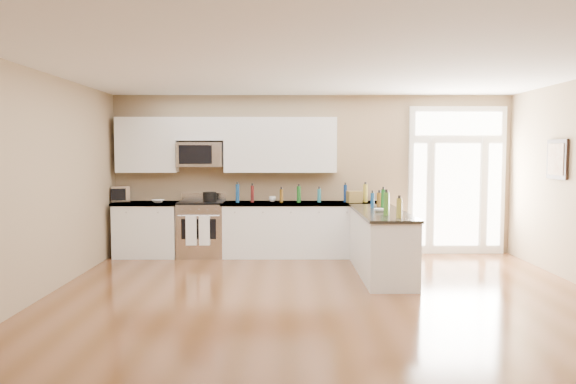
{
  "coord_description": "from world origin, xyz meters",
  "views": [
    {
      "loc": [
        -0.48,
        -5.93,
        1.82
      ],
      "look_at": [
        -0.44,
        2.0,
        1.24
      ],
      "focal_mm": 35.0,
      "sensor_mm": 36.0,
      "label": 1
    }
  ],
  "objects": [
    {
      "name": "back_cabinet_left",
      "position": [
        -2.87,
        3.69,
        0.44
      ],
      "size": [
        1.1,
        0.66,
        0.94
      ],
      "color": "white",
      "rests_on": "ground"
    },
    {
      "name": "microwave",
      "position": [
        -1.95,
        3.8,
        1.76
      ],
      "size": [
        0.78,
        0.41,
        0.42
      ],
      "color": "silver",
      "rests_on": "room_shell"
    },
    {
      "name": "peninsula_cabinet",
      "position": [
        0.93,
        2.24,
        0.43
      ],
      "size": [
        0.69,
        2.32,
        0.94
      ],
      "color": "white",
      "rests_on": "ground"
    },
    {
      "name": "cardboard_box",
      "position": [
        0.69,
        3.6,
        1.04
      ],
      "size": [
        0.27,
        0.23,
        0.2
      ],
      "primitive_type": "cube",
      "rotation": [
        0.0,
        0.0,
        0.24
      ],
      "color": "brown",
      "rests_on": "back_cabinet_right"
    },
    {
      "name": "upper_cabinet_left",
      "position": [
        -2.88,
        3.83,
        1.93
      ],
      "size": [
        1.04,
        0.33,
        0.95
      ],
      "primitive_type": "cube",
      "color": "white",
      "rests_on": "room_shell"
    },
    {
      "name": "counter_bottles",
      "position": [
        0.39,
        2.94,
        1.08
      ],
      "size": [
        2.4,
        2.38,
        0.32
      ],
      "color": "#19591E",
      "rests_on": "back_cabinet_right"
    },
    {
      "name": "upper_cabinet_right",
      "position": [
        -0.57,
        3.83,
        1.93
      ],
      "size": [
        1.94,
        0.33,
        0.95
      ],
      "primitive_type": "cube",
      "color": "white",
      "rests_on": "room_shell"
    },
    {
      "name": "cup_counter",
      "position": [
        -0.71,
        3.78,
        0.99
      ],
      "size": [
        0.15,
        0.15,
        0.09
      ],
      "primitive_type": "imported",
      "rotation": [
        0.0,
        0.0,
        0.38
      ],
      "color": "white",
      "rests_on": "back_cabinet_right"
    },
    {
      "name": "wall_art_near",
      "position": [
        3.47,
        2.2,
        1.7
      ],
      "size": [
        0.05,
        0.58,
        0.58
      ],
      "color": "black",
      "rests_on": "room_shell"
    },
    {
      "name": "toaster_oven",
      "position": [
        -3.35,
        3.8,
        1.08
      ],
      "size": [
        0.38,
        0.33,
        0.27
      ],
      "primitive_type": "cube",
      "rotation": [
        0.0,
        0.0,
        0.28
      ],
      "color": "silver",
      "rests_on": "back_cabinet_left"
    },
    {
      "name": "back_cabinet_right",
      "position": [
        -0.16,
        3.69,
        0.44
      ],
      "size": [
        2.85,
        0.66,
        0.94
      ],
      "color": "white",
      "rests_on": "ground"
    },
    {
      "name": "kitchen_range",
      "position": [
        -1.93,
        3.69,
        0.48
      ],
      "size": [
        0.78,
        0.69,
        1.08
      ],
      "color": "silver",
      "rests_on": "ground"
    },
    {
      "name": "bowl_left",
      "position": [
        -2.66,
        3.61,
        0.97
      ],
      "size": [
        0.23,
        0.23,
        0.05
      ],
      "primitive_type": "imported",
      "rotation": [
        0.0,
        0.0,
        -0.08
      ],
      "color": "white",
      "rests_on": "back_cabinet_left"
    },
    {
      "name": "bowl_peninsula",
      "position": [
        0.88,
        2.15,
        0.96
      ],
      "size": [
        0.16,
        0.16,
        0.05
      ],
      "primitive_type": "imported",
      "rotation": [
        0.0,
        0.0,
        0.03
      ],
      "color": "white",
      "rests_on": "peninsula_cabinet"
    },
    {
      "name": "room_shell",
      "position": [
        0.0,
        0.0,
        1.71
      ],
      "size": [
        8.0,
        8.0,
        8.0
      ],
      "color": "#97805F",
      "rests_on": "ground"
    },
    {
      "name": "stockpot",
      "position": [
        -1.79,
        3.69,
        1.04
      ],
      "size": [
        0.29,
        0.29,
        0.18
      ],
      "primitive_type": "cylinder",
      "rotation": [
        0.0,
        0.0,
        -0.3
      ],
      "color": "black",
      "rests_on": "kitchen_range"
    },
    {
      "name": "upper_cabinet_short",
      "position": [
        -1.95,
        3.83,
        2.2
      ],
      "size": [
        0.82,
        0.33,
        0.4
      ],
      "primitive_type": "cube",
      "color": "white",
      "rests_on": "room_shell"
    },
    {
      "name": "entry_door",
      "position": [
        2.55,
        3.95,
        1.3
      ],
      "size": [
        1.7,
        0.1,
        2.6
      ],
      "color": "white",
      "rests_on": "ground"
    },
    {
      "name": "ground",
      "position": [
        0.0,
        0.0,
        0.0
      ],
      "size": [
        8.0,
        8.0,
        0.0
      ],
      "primitive_type": "plane",
      "color": "brown"
    }
  ]
}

